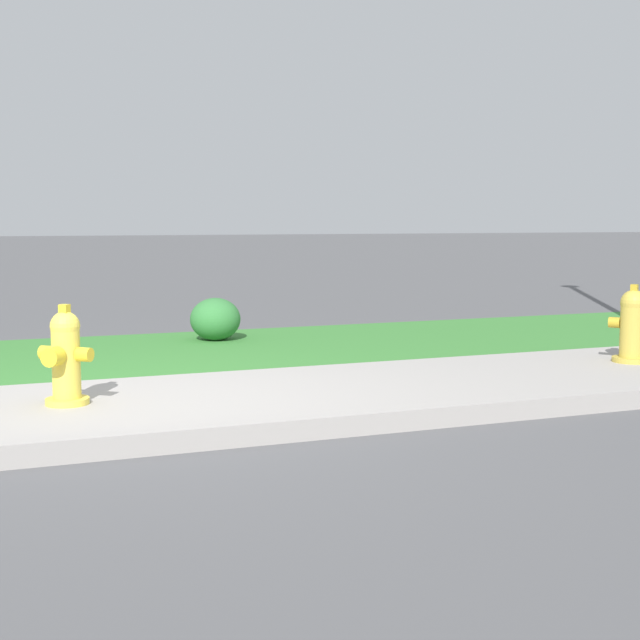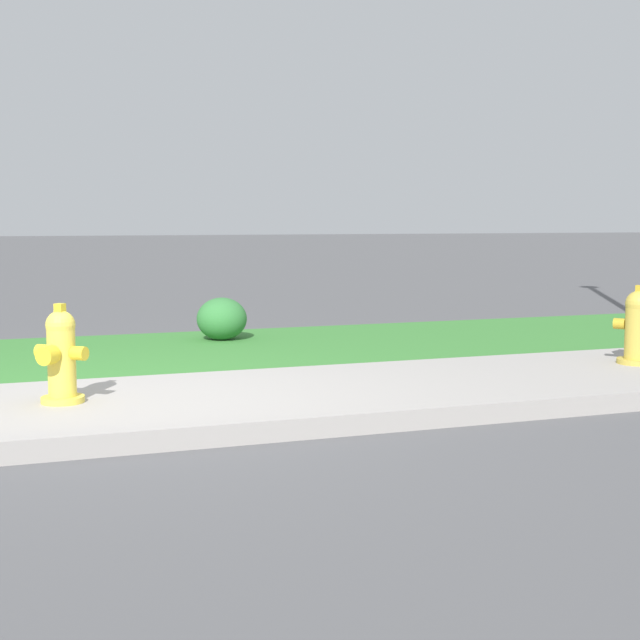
# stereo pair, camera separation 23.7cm
# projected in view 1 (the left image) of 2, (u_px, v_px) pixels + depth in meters

# --- Properties ---
(ground_plane) EXTENTS (120.00, 120.00, 0.00)m
(ground_plane) POSITION_uv_depth(u_px,v_px,m) (127.00, 408.00, 5.62)
(ground_plane) COLOR #515154
(sidewalk_pavement) EXTENTS (18.00, 2.10, 0.01)m
(sidewalk_pavement) POSITION_uv_depth(u_px,v_px,m) (127.00, 407.00, 5.62)
(sidewalk_pavement) COLOR #9E9993
(sidewalk_pavement) RESTS_ON ground
(grass_verge) EXTENTS (18.00, 2.55, 0.01)m
(grass_verge) POSITION_uv_depth(u_px,v_px,m) (84.00, 355.00, 7.78)
(grass_verge) COLOR #387A33
(grass_verge) RESTS_ON ground
(street_curb) EXTENTS (18.00, 0.16, 0.12)m
(street_curb) POSITION_uv_depth(u_px,v_px,m) (162.00, 440.00, 4.57)
(street_curb) COLOR #9E9993
(street_curb) RESTS_ON ground
(fire_hydrant_at_driveway) EXTENTS (0.35, 0.36, 0.66)m
(fire_hydrant_at_driveway) POSITION_uv_depth(u_px,v_px,m) (633.00, 326.00, 7.36)
(fire_hydrant_at_driveway) COLOR gold
(fire_hydrant_at_driveway) RESTS_ON ground
(fire_hydrant_near_corner) EXTENTS (0.34, 0.33, 0.65)m
(fire_hydrant_near_corner) POSITION_uv_depth(u_px,v_px,m) (65.00, 358.00, 5.66)
(fire_hydrant_near_corner) COLOR yellow
(fire_hydrant_near_corner) RESTS_ON ground
(shrub_bush_mid_verge) EXTENTS (0.49, 0.49, 0.42)m
(shrub_bush_mid_verge) POSITION_uv_depth(u_px,v_px,m) (215.00, 319.00, 8.74)
(shrub_bush_mid_verge) COLOR #337538
(shrub_bush_mid_verge) RESTS_ON ground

